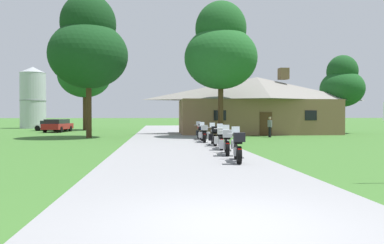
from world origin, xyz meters
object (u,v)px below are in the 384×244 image
Objects in this scene: motorcycle_silver_third_in_row at (221,139)px; motorcycle_red_farthest_in_row at (200,132)px; motorcycle_silver_fourth_in_row at (214,136)px; parked_white_sedan_far_left at (52,125)px; bystander_gray_shirt_near_lodge at (270,126)px; metal_silo_distant at (33,97)px; motorcycle_yellow_second_in_row at (227,142)px; motorcycle_blue_fifth_in_row at (204,134)px; motorcycle_silver_nearest_to_camera at (238,147)px; tree_left_near at (89,46)px; parked_red_suv_far_left at (58,125)px; tree_by_lodge_front at (221,50)px; tree_right_of_lodge at (342,84)px; tree_left_far at (85,69)px.

motorcycle_silver_third_in_row and motorcycle_red_farthest_in_row have the same top height.
motorcycle_silver_fourth_in_row is 28.40m from parked_white_sedan_far_left.
metal_silo_distant is at bearing 35.72° from bystander_gray_shirt_near_lodge.
motorcycle_yellow_second_in_row and motorcycle_blue_fifth_in_row have the same top height.
motorcycle_red_farthest_in_row is at bearing 89.30° from motorcycle_blue_fifth_in_row.
motorcycle_silver_fourth_in_row is at bearing -137.22° from parked_white_sedan_far_left.
motorcycle_silver_nearest_to_camera is 1.23× the size of bystander_gray_shirt_near_lodge.
parked_red_suv_far_left is at bearing 116.41° from tree_left_near.
parked_red_suv_far_left is (6.85, -12.91, -3.60)m from metal_silo_distant.
motorcycle_yellow_second_in_row is 2.65m from motorcycle_silver_third_in_row.
motorcycle_blue_fifth_in_row is (0.01, 10.15, -0.01)m from motorcycle_silver_nearest_to_camera.
tree_by_lodge_front reaches higher than parked_white_sedan_far_left.
metal_silo_distant is (-20.75, 37.84, 3.77)m from motorcycle_yellow_second_in_row.
tree_by_lodge_front reaches higher than motorcycle_silver_fourth_in_row.
bystander_gray_shirt_near_lodge is (6.22, 5.69, 0.34)m from motorcycle_blue_fifth_in_row.
tree_left_near reaches higher than parked_red_suv_far_left.
tree_left_near is 1.04× the size of tree_by_lodge_front.
motorcycle_silver_fourth_in_row is 24.38m from parked_red_suv_far_left.
motorcycle_red_farthest_in_row is 0.26× the size of tree_right_of_lodge.
tree_left_far is 29.70m from tree_right_of_lodge.
motorcycle_silver_fourth_in_row is 1.24× the size of bystander_gray_shirt_near_lodge.
metal_silo_distant is 1.83× the size of parked_red_suv_far_left.
metal_silo_distant is 11.18m from parked_white_sedan_far_left.
tree_by_lodge_front is 2.34× the size of parked_red_suv_far_left.
motorcycle_blue_fifth_in_row is at bearing -45.18° from parked_red_suv_far_left.
parked_white_sedan_far_left is at bearing 163.98° from tree_right_of_lodge.
bystander_gray_shirt_near_lodge is 0.15× the size of tree_by_lodge_front.
motorcycle_silver_fourth_in_row is 0.26× the size of tree_right_of_lodge.
parked_white_sedan_far_left is at bearing 126.69° from motorcycle_yellow_second_in_row.
motorcycle_silver_nearest_to_camera is 1.00× the size of motorcycle_blue_fifth_in_row.
motorcycle_red_farthest_in_row is 20.22m from parked_red_suv_far_left.
parked_red_suv_far_left reaches higher than motorcycle_silver_nearest_to_camera.
motorcycle_yellow_second_in_row is 1.00× the size of motorcycle_red_farthest_in_row.
motorcycle_silver_fourth_in_row is (0.22, 5.06, 0.00)m from motorcycle_yellow_second_in_row.
parked_red_suv_far_left is at bearing 130.06° from motorcycle_blue_fifth_in_row.
parked_white_sedan_far_left is (-21.75, 15.29, -0.31)m from bystander_gray_shirt_near_lodge.
tree_left_far reaches higher than tree_right_of_lodge.
parked_red_suv_far_left is at bearing 131.47° from motorcycle_red_farthest_in_row.
motorcycle_silver_third_in_row is 0.24× the size of metal_silo_distant.
bystander_gray_shirt_near_lodge is (5.96, 10.72, 0.34)m from motorcycle_silver_third_in_row.
motorcycle_yellow_second_in_row is 10.28m from motorcycle_red_farthest_in_row.
motorcycle_silver_fourth_in_row is at bearing 132.47° from bystander_gray_shirt_near_lodge.
tree_left_near is 26.70m from metal_silo_distant.
tree_left_near reaches higher than motorcycle_yellow_second_in_row.
motorcycle_silver_third_in_row is at bearing -139.81° from parked_white_sedan_far_left.
tree_left_near reaches higher than motorcycle_silver_fourth_in_row.
motorcycle_blue_fifth_in_row is 36.77m from metal_silo_distant.
tree_left_far is at bearing 102.23° from tree_left_near.
motorcycle_silver_nearest_to_camera and motorcycle_red_farthest_in_row have the same top height.
motorcycle_blue_fifth_in_row is at bearing -142.71° from tree_right_of_lodge.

